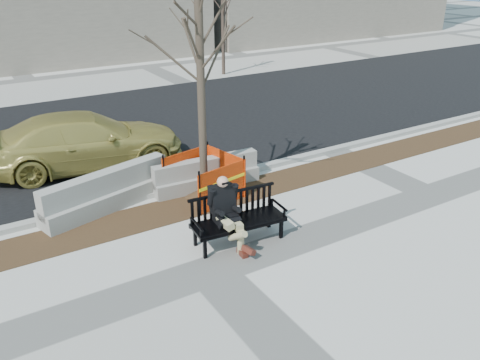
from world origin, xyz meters
The scene contains 11 objects.
ground centered at (0.00, 0.00, 0.00)m, with size 120.00×120.00×0.00m, color beige.
mulch_strip centered at (0.00, 2.60, 0.00)m, with size 40.00×1.20×0.02m, color #47301C.
asphalt_street centered at (0.00, 8.80, 0.00)m, with size 60.00×10.40×0.01m, color black.
curb centered at (0.00, 3.55, 0.06)m, with size 60.00×0.25×0.12m, color #9E9B93.
bench centered at (0.99, 0.61, 0.00)m, with size 1.97×0.71×1.05m, color black, non-canonical shape.
seated_man centered at (0.73, 0.69, 0.00)m, with size 0.62×1.04×1.45m, color black, non-canonical shape.
tree_fence centered at (1.37, 2.84, 0.00)m, with size 2.19×2.19×5.47m, color #FF3D07, non-canonical shape.
sedan centered at (-0.48, 6.25, 0.00)m, with size 2.13×5.25×1.52m, color #B0A04A.
jersey_barrier_left centered at (-0.82, 3.51, 0.00)m, with size 3.22×0.64×0.92m, color gray, non-canonical shape.
jersey_barrier_right centered at (1.68, 3.31, 0.00)m, with size 2.78×0.56×0.80m, color gray, non-canonical shape.
far_tree_right centered at (8.74, 14.76, 0.00)m, with size 1.85×1.85×5.01m, color #48382E, non-canonical shape.
Camera 1 is at (-3.59, -6.92, 5.37)m, focal length 37.04 mm.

